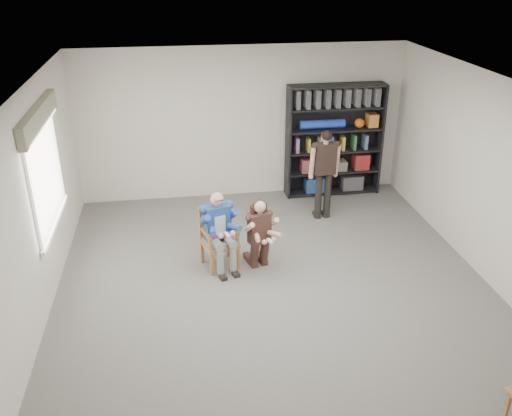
{
  "coord_description": "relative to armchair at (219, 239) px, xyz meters",
  "views": [
    {
      "loc": [
        -1.24,
        -6.06,
        4.24
      ],
      "look_at": [
        -0.2,
        0.6,
        1.05
      ],
      "focal_mm": 38.0,
      "sensor_mm": 36.0,
      "label": 1
    }
  ],
  "objects": [
    {
      "name": "bookshelf",
      "position": [
        2.4,
        2.39,
        0.6
      ],
      "size": [
        1.8,
        0.38,
        2.1
      ],
      "primitive_type": null,
      "color": "black",
      "rests_on": "floor"
    },
    {
      "name": "kneeling_woman",
      "position": [
        0.58,
        -0.12,
        0.09
      ],
      "size": [
        0.64,
        0.82,
        1.08
      ],
      "primitive_type": null,
      "rotation": [
        0.0,
        0.0,
        0.28
      ],
      "color": "#352019",
      "rests_on": "floor"
    },
    {
      "name": "floor",
      "position": [
        0.7,
        -0.89,
        -0.45
      ],
      "size": [
        6.0,
        7.0,
        0.01
      ],
      "primitive_type": "cube",
      "color": "#605E59",
      "rests_on": "ground"
    },
    {
      "name": "window_left",
      "position": [
        -2.25,
        0.11,
        1.18
      ],
      "size": [
        0.16,
        2.0,
        1.75
      ],
      "primitive_type": null,
      "color": "white",
      "rests_on": "room_shell"
    },
    {
      "name": "room_shell",
      "position": [
        0.7,
        -0.89,
        0.95
      ],
      "size": [
        6.0,
        7.0,
        2.8
      ],
      "primitive_type": null,
      "color": "silver",
      "rests_on": "ground"
    },
    {
      "name": "seated_man",
      "position": [
        0.0,
        0.0,
        0.14
      ],
      "size": [
        0.68,
        0.82,
        1.18
      ],
      "primitive_type": null,
      "rotation": [
        0.0,
        0.0,
        0.28
      ],
      "color": "navy",
      "rests_on": "floor"
    },
    {
      "name": "standing_man",
      "position": [
        1.93,
        1.35,
        0.34
      ],
      "size": [
        0.51,
        0.31,
        1.6
      ],
      "primitive_type": null,
      "rotation": [
        0.0,
        0.0,
        0.08
      ],
      "color": "black",
      "rests_on": "floor"
    },
    {
      "name": "armchair",
      "position": [
        0.0,
        0.0,
        0.0
      ],
      "size": [
        0.65,
        0.63,
        0.91
      ],
      "primitive_type": null,
      "rotation": [
        0.0,
        0.0,
        0.28
      ],
      "color": "olive",
      "rests_on": "floor"
    }
  ]
}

